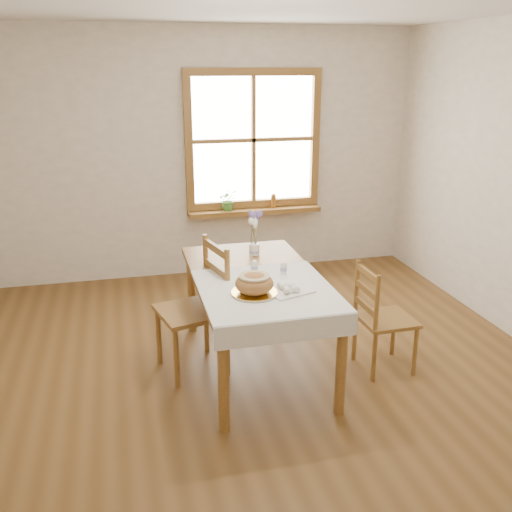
{
  "coord_description": "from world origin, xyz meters",
  "views": [
    {
      "loc": [
        -0.93,
        -3.49,
        2.23
      ],
      "look_at": [
        0.0,
        0.3,
        0.9
      ],
      "focal_mm": 40.0,
      "sensor_mm": 36.0,
      "label": 1
    }
  ],
  "objects_px": {
    "chair_left": "(191,309)",
    "bread_plate": "(254,293)",
    "flower_vase": "(254,250)",
    "chair_right": "(386,318)",
    "dining_table": "(256,286)"
  },
  "relations": [
    {
      "from": "chair_left",
      "to": "bread_plate",
      "type": "distance_m",
      "value": 0.64
    },
    {
      "from": "chair_left",
      "to": "flower_vase",
      "type": "bearing_deg",
      "value": 109.04
    },
    {
      "from": "chair_left",
      "to": "chair_right",
      "type": "xyz_separation_m",
      "value": [
        1.42,
        -0.32,
        -0.08
      ]
    },
    {
      "from": "dining_table",
      "to": "flower_vase",
      "type": "bearing_deg",
      "value": 77.99
    },
    {
      "from": "chair_right",
      "to": "flower_vase",
      "type": "distance_m",
      "value": 1.16
    },
    {
      "from": "dining_table",
      "to": "chair_left",
      "type": "distance_m",
      "value": 0.51
    },
    {
      "from": "bread_plate",
      "to": "chair_left",
      "type": "bearing_deg",
      "value": 130.46
    },
    {
      "from": "dining_table",
      "to": "chair_right",
      "type": "relative_size",
      "value": 1.92
    },
    {
      "from": "chair_left",
      "to": "chair_right",
      "type": "bearing_deg",
      "value": 63.57
    },
    {
      "from": "flower_vase",
      "to": "chair_right",
      "type": "bearing_deg",
      "value": -38.94
    },
    {
      "from": "dining_table",
      "to": "chair_left",
      "type": "relative_size",
      "value": 1.61
    },
    {
      "from": "dining_table",
      "to": "chair_left",
      "type": "bearing_deg",
      "value": 171.29
    },
    {
      "from": "flower_vase",
      "to": "chair_left",
      "type": "bearing_deg",
      "value": -147.2
    },
    {
      "from": "bread_plate",
      "to": "flower_vase",
      "type": "bearing_deg",
      "value": 76.44
    },
    {
      "from": "dining_table",
      "to": "flower_vase",
      "type": "height_order",
      "value": "flower_vase"
    }
  ]
}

